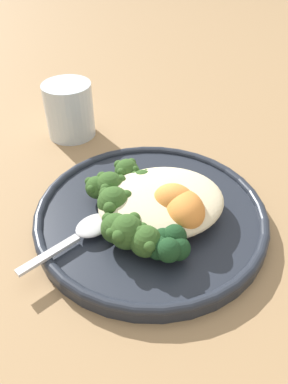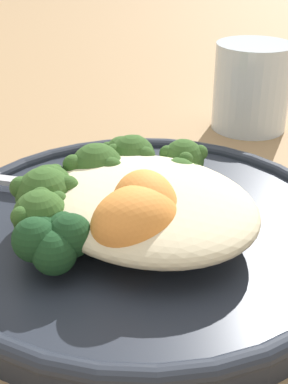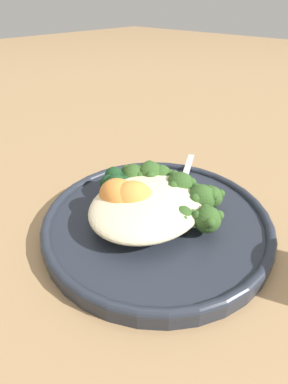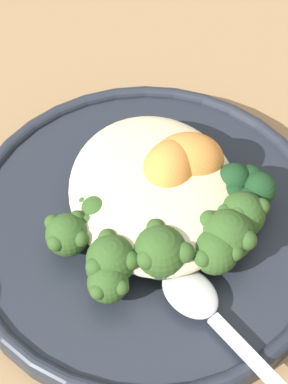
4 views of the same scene
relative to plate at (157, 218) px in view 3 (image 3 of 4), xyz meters
name	(u,v)px [view 3 (image 3 of 4)]	position (x,y,z in m)	size (l,w,h in m)	color
ground_plane	(157,228)	(0.00, 0.00, -0.01)	(4.00, 4.00, 0.00)	#9E7A51
plate	(157,218)	(0.00, 0.00, 0.00)	(0.28, 0.28, 0.02)	#232833
quinoa_mound	(147,205)	(-0.01, 0.00, 0.03)	(0.15, 0.13, 0.03)	beige
broccoli_stalk_0	(192,219)	(0.00, -0.05, 0.02)	(0.07, 0.10, 0.03)	#9EBC66
broccoli_stalk_1	(174,217)	(-0.01, -0.03, 0.02)	(0.05, 0.08, 0.03)	#9EBC66
broccoli_stalk_2	(188,203)	(0.02, -0.03, 0.03)	(0.11, 0.08, 0.03)	#9EBC66
broccoli_stalk_3	(192,203)	(0.03, -0.03, 0.02)	(0.11, 0.07, 0.03)	#9EBC66
broccoli_stalk_4	(172,191)	(0.03, 0.00, 0.03)	(0.11, 0.04, 0.04)	#9EBC66
broccoli_stalk_5	(157,185)	(0.03, 0.03, 0.02)	(0.10, 0.06, 0.03)	#9EBC66
broccoli_stalk_6	(149,181)	(0.03, 0.04, 0.03)	(0.11, 0.09, 0.04)	#9EBC66
broccoli_stalk_7	(135,182)	(0.01, 0.05, 0.03)	(0.08, 0.10, 0.03)	#9EBC66
sweet_potato_chunk_0	(131,201)	(-0.02, 0.02, 0.03)	(0.04, 0.04, 0.04)	orange
sweet_potato_chunk_1	(132,199)	(-0.02, 0.02, 0.03)	(0.05, 0.04, 0.05)	orange
sweet_potato_chunk_2	(119,197)	(-0.03, 0.03, 0.03)	(0.06, 0.04, 0.04)	orange
kale_tuft	(117,181)	(0.00, 0.07, 0.03)	(0.04, 0.05, 0.03)	#193D1E
spoon	(183,181)	(0.08, 0.02, 0.01)	(0.11, 0.07, 0.01)	silver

